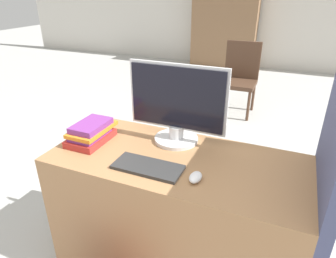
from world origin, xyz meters
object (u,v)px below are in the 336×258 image
(book_stack, at_px, (91,133))
(far_chair, at_px, (240,75))
(mouse, at_px, (196,177))
(keyboard, at_px, (148,167))
(monitor, at_px, (177,105))

(book_stack, distance_m, far_chair, 2.70)
(book_stack, bearing_deg, far_chair, 82.91)
(mouse, distance_m, book_stack, 0.66)
(keyboard, bearing_deg, monitor, 86.33)
(monitor, relative_size, book_stack, 1.94)
(monitor, relative_size, mouse, 6.12)
(mouse, xyz_separation_m, book_stack, (-0.64, 0.13, 0.04))
(mouse, bearing_deg, keyboard, 179.28)
(far_chair, bearing_deg, book_stack, -91.31)
(monitor, distance_m, keyboard, 0.37)
(keyboard, relative_size, far_chair, 0.36)
(mouse, height_order, far_chair, far_chair)
(book_stack, bearing_deg, monitor, 23.90)
(mouse, xyz_separation_m, far_chair, (-0.31, 2.79, -0.29))
(keyboard, height_order, far_chair, far_chair)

